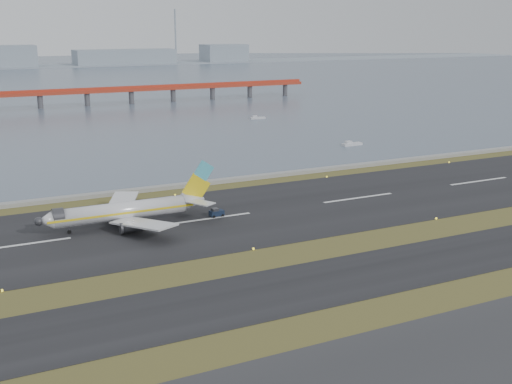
# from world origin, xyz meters

# --- Properties ---
(ground) EXTENTS (1000.00, 1000.00, 0.00)m
(ground) POSITION_xyz_m (0.00, 0.00, 0.00)
(ground) COLOR #374318
(ground) RESTS_ON ground
(taxiway_strip) EXTENTS (1000.00, 18.00, 0.10)m
(taxiway_strip) POSITION_xyz_m (0.00, -12.00, 0.05)
(taxiway_strip) COLOR black
(taxiway_strip) RESTS_ON ground
(runway_strip) EXTENTS (1000.00, 45.00, 0.10)m
(runway_strip) POSITION_xyz_m (0.00, 30.00, 0.05)
(runway_strip) COLOR black
(runway_strip) RESTS_ON ground
(seawall) EXTENTS (1000.00, 2.50, 1.00)m
(seawall) POSITION_xyz_m (0.00, 60.00, 0.50)
(seawall) COLOR gray
(seawall) RESTS_ON ground
(bay_water) EXTENTS (1400.00, 800.00, 1.30)m
(bay_water) POSITION_xyz_m (0.00, 460.00, 0.00)
(bay_water) COLOR #4E5D6F
(bay_water) RESTS_ON ground
(red_pier) EXTENTS (260.00, 5.00, 10.20)m
(red_pier) POSITION_xyz_m (20.00, 250.00, 7.28)
(red_pier) COLOR #AB311D
(red_pier) RESTS_ON ground
(far_shoreline) EXTENTS (1400.00, 80.00, 60.50)m
(far_shoreline) POSITION_xyz_m (13.62, 620.00, 6.07)
(far_shoreline) COLOR #86939F
(far_shoreline) RESTS_ON ground
(airliner) EXTENTS (38.52, 32.89, 12.80)m
(airliner) POSITION_xyz_m (-17.18, 32.93, 3.46)
(airliner) COLOR silver
(airliner) RESTS_ON ground
(pushback_tug) EXTENTS (3.23, 2.03, 2.01)m
(pushback_tug) POSITION_xyz_m (2.20, 30.91, 0.97)
(pushback_tug) COLOR #121D32
(pushback_tug) RESTS_ON ground
(workboat_near) EXTENTS (7.64, 2.64, 1.84)m
(workboat_near) POSITION_xyz_m (79.65, 90.82, 0.58)
(workboat_near) COLOR silver
(workboat_near) RESTS_ON ground
(workboat_far) EXTENTS (7.14, 3.28, 1.67)m
(workboat_far) POSITION_xyz_m (79.44, 166.13, 0.53)
(workboat_far) COLOR silver
(workboat_far) RESTS_ON ground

